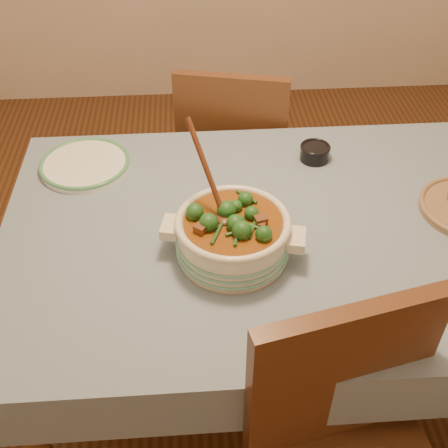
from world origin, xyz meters
name	(u,v)px	position (x,y,z in m)	size (l,w,h in m)	color
floor	(270,372)	(0.00, 0.00, 0.00)	(4.50, 4.50, 0.00)	#422713
dining_table	(282,248)	(0.00, 0.00, 0.66)	(1.68, 1.08, 0.76)	brown
stew_casserole	(233,233)	(-0.16, -0.11, 0.83)	(0.40, 0.36, 0.37)	#EBE5C5
white_plate	(85,164)	(-0.62, 0.34, 0.77)	(0.35, 0.35, 0.03)	white
condiment_bowl	(315,152)	(0.15, 0.34, 0.79)	(0.11, 0.11, 0.05)	black
chair_far	(234,152)	(-0.08, 0.74, 0.53)	(0.52, 0.52, 0.93)	brown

